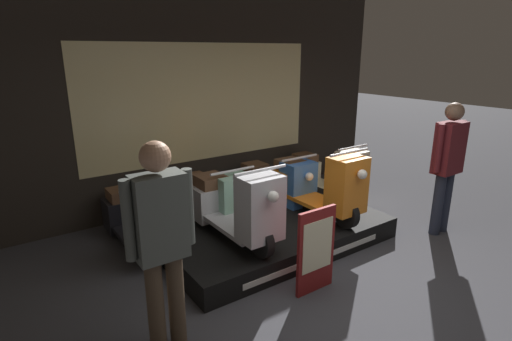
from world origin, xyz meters
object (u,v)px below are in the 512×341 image
Objects in this scene: person_right_browsing at (448,159)px; street_bollard at (446,191)px; scooter_backrow_0 at (137,219)px; scooter_backrow_1 at (214,201)px; person_left_browsing at (161,237)px; price_sign_board at (316,250)px; scooter_display_left at (234,207)px; scooter_backrow_3 at (327,174)px; scooter_display_right at (317,186)px; scooter_backrow_2 at (276,186)px.

street_bollard is (0.18, 0.05, -0.47)m from person_right_browsing.
scooter_backrow_0 and scooter_backrow_1 have the same top height.
person_left_browsing reaches higher than price_sign_board.
scooter_display_left is 1.55m from person_left_browsing.
scooter_backrow_3 is at bearing 43.20° from price_sign_board.
scooter_display_left is 0.94m from scooter_backrow_1.
scooter_backrow_0 is at bearing 133.06° from scooter_display_left.
person_left_browsing reaches higher than scooter_display_left.
scooter_display_right reaches higher than scooter_backrow_2.
scooter_display_left and scooter_display_right have the same top height.
scooter_backrow_3 is 3.97m from person_left_browsing.
scooter_backrow_0 is at bearing 121.37° from price_sign_board.
scooter_display_left is 1.00× the size of scooter_display_right.
scooter_backrow_1 is at bearing 180.00° from scooter_backrow_3.
scooter_display_right is at bearing -40.73° from scooter_backrow_1.
street_bollard reaches higher than scooter_backrow_3.
scooter_backrow_2 is at bearing 0.00° from scooter_backrow_1.
person_left_browsing is 3.97m from street_bollard.
person_left_browsing is at bearing -152.73° from scooter_backrow_3.
person_left_browsing is 1.00× the size of person_right_browsing.
scooter_backrow_0 is 3.88m from person_right_browsing.
scooter_backrow_0 is at bearing 180.00° from scooter_backrow_3.
scooter_display_left is at bearing 107.76° from price_sign_board.
scooter_display_left is 2.47m from scooter_backrow_3.
street_bollard reaches higher than scooter_backrow_2.
scooter_backrow_1 is at bearing 92.96° from price_sign_board.
price_sign_board is at bearing -87.04° from scooter_backrow_1.
scooter_backrow_0 is at bearing 153.90° from street_bollard.
scooter_display_right is 2.25m from scooter_backrow_0.
scooter_backrow_2 is 2.09m from price_sign_board.
scooter_display_right is 1.40m from scooter_backrow_3.
price_sign_board is at bearing -72.24° from scooter_display_left.
scooter_display_right is 1.74m from street_bollard.
person_right_browsing is (1.33, -0.92, 0.35)m from scooter_display_right.
scooter_backrow_2 is (1.26, 0.88, -0.26)m from scooter_display_left.
scooter_backrow_2 is at bearing 88.69° from scooter_display_right.
scooter_display_left is 1.56m from scooter_backrow_2.
person_right_browsing is at bearing 0.00° from person_left_browsing.
person_left_browsing is (-0.37, -1.80, 0.60)m from scooter_backrow_0.
scooter_backrow_2 is 1.04m from scooter_backrow_3.
scooter_display_right is 1.00× the size of scooter_backrow_1.
person_right_browsing reaches higher than scooter_display_right.
street_bollard is at bearing -34.65° from scooter_backrow_1.
street_bollard is (0.45, -1.75, 0.14)m from scooter_backrow_3.
scooter_backrow_3 is at bearing 0.00° from scooter_backrow_1.
person_right_browsing is (2.57, -0.92, 0.35)m from scooter_display_left.
scooter_display_right is at bearing 145.24° from person_right_browsing.
person_right_browsing reaches higher than price_sign_board.
scooter_backrow_2 reaches higher than price_sign_board.
person_right_browsing is at bearing -53.96° from scooter_backrow_2.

